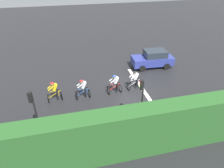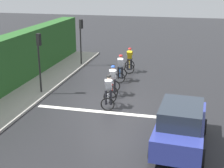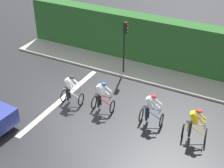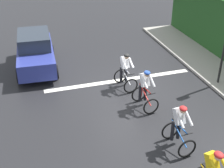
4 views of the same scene
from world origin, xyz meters
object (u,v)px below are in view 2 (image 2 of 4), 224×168
at_px(car_navy, 181,125).
at_px(traffic_light_far_junction, 81,35).
at_px(cyclist_lead, 130,61).
at_px(cyclist_fourth, 109,92).
at_px(traffic_light_near_crossing, 39,54).
at_px(cyclist_second, 121,69).
at_px(cyclist_mid, 113,81).

xyz_separation_m(car_navy, traffic_light_far_junction, (-7.47, 10.57, 1.35)).
distance_m(cyclist_lead, traffic_light_far_junction, 4.10).
distance_m(cyclist_fourth, traffic_light_near_crossing, 4.48).
relative_size(cyclist_fourth, traffic_light_far_junction, 0.50).
bearing_deg(traffic_light_near_crossing, car_navy, -28.97).
xyz_separation_m(cyclist_second, car_navy, (3.90, -7.51, 0.08)).
bearing_deg(traffic_light_far_junction, cyclist_lead, -13.64).
xyz_separation_m(cyclist_lead, cyclist_second, (-0.17, -2.16, 0.00)).
xyz_separation_m(cyclist_second, traffic_light_near_crossing, (-3.78, -3.26, 1.43)).
relative_size(cyclist_lead, cyclist_second, 1.00).
relative_size(cyclist_lead, traffic_light_near_crossing, 0.50).
bearing_deg(cyclist_fourth, traffic_light_near_crossing, 165.23).
bearing_deg(traffic_light_near_crossing, cyclist_second, 40.80).
relative_size(cyclist_mid, cyclist_fourth, 1.00).
relative_size(cyclist_lead, car_navy, 0.40).
height_order(cyclist_second, traffic_light_near_crossing, traffic_light_near_crossing).
bearing_deg(traffic_light_far_junction, cyclist_mid, -56.87).
height_order(cyclist_mid, cyclist_fourth, same).
bearing_deg(cyclist_fourth, traffic_light_far_junction, 117.76).
bearing_deg(cyclist_second, traffic_light_near_crossing, -139.20).
relative_size(cyclist_lead, cyclist_mid, 1.00).
xyz_separation_m(cyclist_lead, traffic_light_near_crossing, (-3.94, -5.42, 1.43)).
relative_size(car_navy, traffic_light_far_junction, 1.26).
bearing_deg(car_navy, cyclist_second, 117.45).
bearing_deg(cyclist_lead, car_navy, -68.88).
xyz_separation_m(cyclist_second, cyclist_fourth, (0.33, -4.34, 0.00)).
distance_m(cyclist_mid, cyclist_fourth, 1.76).
relative_size(cyclist_lead, cyclist_fourth, 1.00).
distance_m(cyclist_mid, car_navy, 6.20).
xyz_separation_m(cyclist_mid, cyclist_fourth, (0.21, -1.75, 0.00)).
distance_m(cyclist_second, cyclist_fourth, 4.36).
bearing_deg(traffic_light_near_crossing, cyclist_mid, 9.68).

